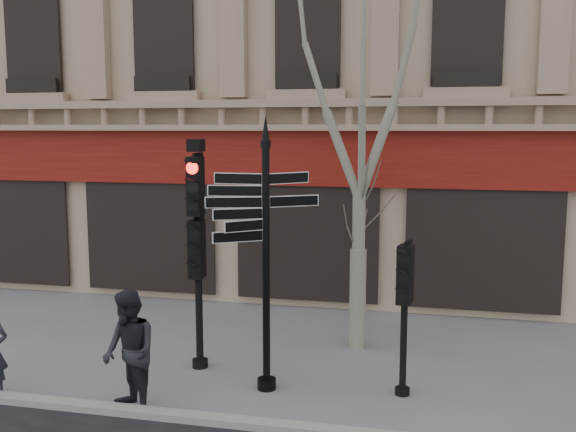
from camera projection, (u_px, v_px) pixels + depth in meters
The scene contains 7 objects.
ground at pixel (251, 387), 10.68m from camera, with size 80.00×80.00×0.00m, color slate.
kerb at pixel (224, 421), 9.32m from camera, with size 80.00×0.25×0.12m, color gray.
fingerpost at pixel (266, 209), 10.21m from camera, with size 2.44×2.44×4.49m.
traffic_signal_main at pixel (197, 226), 11.24m from camera, with size 0.46×0.34×4.10m.
traffic_signal_secondary at pixel (405, 291), 10.16m from camera, with size 0.47×0.37×2.47m.
plane_tree at pixel (361, 72), 11.92m from camera, with size 2.86×2.86×7.59m.
pedestrian_b at pixel (129, 352), 9.63m from camera, with size 0.92×0.71×1.89m, color black.
Camera 1 is at (2.84, -9.81, 4.28)m, focal length 40.00 mm.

